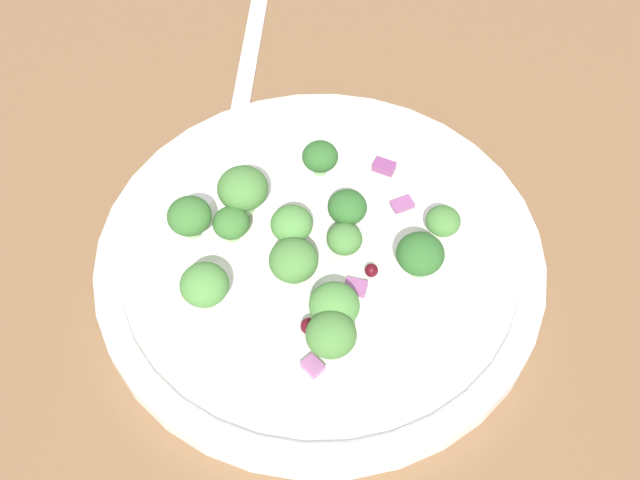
# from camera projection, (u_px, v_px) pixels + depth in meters

# --- Properties ---
(ground_plane) EXTENTS (1.80, 1.80, 0.02)m
(ground_plane) POSITION_uv_depth(u_px,v_px,m) (285.00, 272.00, 0.52)
(ground_plane) COLOR brown
(plate) EXTENTS (0.26, 0.26, 0.02)m
(plate) POSITION_uv_depth(u_px,v_px,m) (320.00, 258.00, 0.51)
(plate) COLOR white
(plate) RESTS_ON ground_plane
(dressing_pool) EXTENTS (0.15, 0.15, 0.00)m
(dressing_pool) POSITION_uv_depth(u_px,v_px,m) (320.00, 254.00, 0.50)
(dressing_pool) COLOR white
(dressing_pool) RESTS_ON plate
(broccoli_floret_0) EXTENTS (0.03, 0.03, 0.03)m
(broccoli_floret_0) POSITION_uv_depth(u_px,v_px,m) (420.00, 255.00, 0.48)
(broccoli_floret_0) COLOR #8EB77A
(broccoli_floret_0) RESTS_ON plate
(broccoli_floret_1) EXTENTS (0.03, 0.03, 0.03)m
(broccoli_floret_1) POSITION_uv_depth(u_px,v_px,m) (334.00, 306.00, 0.46)
(broccoli_floret_1) COLOR #8EB77A
(broccoli_floret_1) RESTS_ON plate
(broccoli_floret_2) EXTENTS (0.02, 0.02, 0.02)m
(broccoli_floret_2) POSITION_uv_depth(u_px,v_px,m) (344.00, 240.00, 0.49)
(broccoli_floret_2) COLOR #8EB77A
(broccoli_floret_2) RESTS_ON plate
(broccoli_floret_3) EXTENTS (0.03, 0.03, 0.03)m
(broccoli_floret_3) POSITION_uv_depth(u_px,v_px,m) (294.00, 261.00, 0.48)
(broccoli_floret_3) COLOR #8EB77A
(broccoli_floret_3) RESTS_ON plate
(broccoli_floret_4) EXTENTS (0.02, 0.02, 0.02)m
(broccoli_floret_4) POSITION_uv_depth(u_px,v_px,m) (231.00, 224.00, 0.50)
(broccoli_floret_4) COLOR #8EB77A
(broccoli_floret_4) RESTS_ON plate
(broccoli_floret_5) EXTENTS (0.03, 0.03, 0.03)m
(broccoli_floret_5) POSITION_uv_depth(u_px,v_px,m) (331.00, 335.00, 0.45)
(broccoli_floret_5) COLOR #8EB77A
(broccoli_floret_5) RESTS_ON plate
(broccoli_floret_6) EXTENTS (0.03, 0.03, 0.03)m
(broccoli_floret_6) POSITION_uv_depth(u_px,v_px,m) (201.00, 281.00, 0.47)
(broccoli_floret_6) COLOR #9EC684
(broccoli_floret_6) RESTS_ON plate
(broccoli_floret_7) EXTENTS (0.03, 0.03, 0.03)m
(broccoli_floret_7) POSITION_uv_depth(u_px,v_px,m) (189.00, 217.00, 0.49)
(broccoli_floret_7) COLOR #9EC684
(broccoli_floret_7) RESTS_ON plate
(broccoli_floret_8) EXTENTS (0.02, 0.02, 0.02)m
(broccoli_floret_8) POSITION_uv_depth(u_px,v_px,m) (443.00, 222.00, 0.50)
(broccoli_floret_8) COLOR #9EC684
(broccoli_floret_8) RESTS_ON plate
(broccoli_floret_9) EXTENTS (0.03, 0.03, 0.03)m
(broccoli_floret_9) POSITION_uv_depth(u_px,v_px,m) (245.00, 188.00, 0.50)
(broccoli_floret_9) COLOR #8EB77A
(broccoli_floret_9) RESTS_ON plate
(broccoli_floret_10) EXTENTS (0.02, 0.02, 0.02)m
(broccoli_floret_10) POSITION_uv_depth(u_px,v_px,m) (295.00, 228.00, 0.49)
(broccoli_floret_10) COLOR #8EB77A
(broccoli_floret_10) RESTS_ON plate
(broccoli_floret_11) EXTENTS (0.02, 0.02, 0.02)m
(broccoli_floret_11) POSITION_uv_depth(u_px,v_px,m) (347.00, 208.00, 0.50)
(broccoli_floret_11) COLOR #9EC684
(broccoli_floret_11) RESTS_ON plate
(broccoli_floret_12) EXTENTS (0.02, 0.02, 0.02)m
(broccoli_floret_12) POSITION_uv_depth(u_px,v_px,m) (320.00, 157.00, 0.52)
(broccoli_floret_12) COLOR #8EB77A
(broccoli_floret_12) RESTS_ON plate
(cranberry_0) EXTENTS (0.01, 0.01, 0.01)m
(cranberry_0) POSITION_uv_depth(u_px,v_px,m) (371.00, 270.00, 0.49)
(cranberry_0) COLOR #4C0A14
(cranberry_0) RESTS_ON plate
(cranberry_1) EXTENTS (0.01, 0.01, 0.01)m
(cranberry_1) POSITION_uv_depth(u_px,v_px,m) (309.00, 326.00, 0.47)
(cranberry_1) COLOR #4C0A14
(cranberry_1) RESTS_ON plate
(cranberry_2) EXTENTS (0.01, 0.01, 0.01)m
(cranberry_2) POSITION_uv_depth(u_px,v_px,m) (334.00, 234.00, 0.51)
(cranberry_2) COLOR #4C0A14
(cranberry_2) RESTS_ON plate
(onion_bit_0) EXTENTS (0.01, 0.02, 0.01)m
(onion_bit_0) POSITION_uv_depth(u_px,v_px,m) (384.00, 166.00, 0.54)
(onion_bit_0) COLOR #843D75
(onion_bit_0) RESTS_ON plate
(onion_bit_1) EXTENTS (0.01, 0.01, 0.00)m
(onion_bit_1) POSITION_uv_depth(u_px,v_px,m) (313.00, 366.00, 0.46)
(onion_bit_1) COLOR #A35B93
(onion_bit_1) RESTS_ON plate
(onion_bit_2) EXTENTS (0.01, 0.02, 0.01)m
(onion_bit_2) POSITION_uv_depth(u_px,v_px,m) (355.00, 288.00, 0.49)
(onion_bit_2) COLOR #934C84
(onion_bit_2) RESTS_ON plate
(onion_bit_3) EXTENTS (0.01, 0.01, 0.01)m
(onion_bit_3) POSITION_uv_depth(u_px,v_px,m) (213.00, 278.00, 0.49)
(onion_bit_3) COLOR #934C84
(onion_bit_3) RESTS_ON plate
(onion_bit_4) EXTENTS (0.01, 0.01, 0.00)m
(onion_bit_4) POSITION_uv_depth(u_px,v_px,m) (402.00, 204.00, 0.52)
(onion_bit_4) COLOR #934C84
(onion_bit_4) RESTS_ON plate
(fork) EXTENTS (0.14, 0.14, 0.01)m
(fork) POSITION_uv_depth(u_px,v_px,m) (246.00, 75.00, 0.60)
(fork) COLOR silver
(fork) RESTS_ON ground_plane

